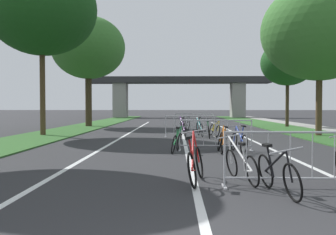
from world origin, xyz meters
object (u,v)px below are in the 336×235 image
(bicycle_red_10, at_px, (195,164))
(crowd_barrier_nearest, at_px, (290,160))
(tree_right_oak_near, at_px, (320,31))
(bicycle_teal_6, at_px, (200,129))
(crowd_barrier_second, at_px, (215,135))
(crowd_barrier_fourth, at_px, (194,122))
(tree_right_cypress_far, at_px, (288,63))
(bicycle_green_11, at_px, (177,141))
(bicycle_black_5, at_px, (277,174))
(bicycle_silver_8, at_px, (186,124))
(bicycle_orange_3, at_px, (222,142))
(bicycle_purple_2, at_px, (183,128))
(tree_left_pine_near, at_px, (88,48))
(crowd_barrier_third, at_px, (190,126))
(bicycle_yellow_7, at_px, (215,129))
(bicycle_blue_4, at_px, (239,141))
(bicycle_green_1, at_px, (209,131))
(bicycle_white_9, at_px, (241,164))
(tree_left_pine_far, at_px, (42,9))

(bicycle_red_10, bearing_deg, crowd_barrier_nearest, -1.30)
(tree_right_oak_near, xyz_separation_m, bicycle_teal_6, (-5.98, -0.07, -4.88))
(crowd_barrier_second, bearing_deg, crowd_barrier_fourth, 90.82)
(tree_right_cypress_far, height_order, bicycle_green_11, tree_right_cypress_far)
(tree_right_cypress_far, xyz_separation_m, bicycle_black_5, (-6.27, -21.11, -4.25))
(tree_right_oak_near, distance_m, crowd_barrier_fourth, 9.28)
(bicycle_silver_8, xyz_separation_m, bicycle_red_10, (-0.24, -16.79, 0.02))
(tree_right_cypress_far, distance_m, bicycle_black_5, 22.43)
(crowd_barrier_second, height_order, bicycle_black_5, crowd_barrier_second)
(bicycle_orange_3, height_order, bicycle_silver_8, bicycle_orange_3)
(tree_right_oak_near, bearing_deg, bicycle_orange_3, -129.34)
(bicycle_purple_2, bearing_deg, crowd_barrier_fourth, 72.15)
(tree_left_pine_near, height_order, bicycle_black_5, tree_left_pine_near)
(bicycle_black_5, height_order, bicycle_green_11, bicycle_green_11)
(bicycle_teal_6, relative_size, bicycle_green_11, 1.05)
(crowd_barrier_third, xyz_separation_m, bicycle_yellow_7, (1.24, 0.44, -0.18))
(tree_right_cypress_far, height_order, bicycle_yellow_7, tree_right_cypress_far)
(crowd_barrier_second, height_order, crowd_barrier_fourth, same)
(bicycle_blue_4, xyz_separation_m, bicycle_red_10, (-1.68, -5.11, 0.03))
(bicycle_blue_4, bearing_deg, bicycle_yellow_7, 81.99)
(crowd_barrier_fourth, bearing_deg, tree_left_pine_near, 155.77)
(crowd_barrier_second, bearing_deg, bicycle_green_1, 87.61)
(tree_left_pine_near, relative_size, bicycle_silver_8, 4.79)
(bicycle_green_1, height_order, bicycle_yellow_7, bicycle_yellow_7)
(bicycle_green_1, distance_m, bicycle_yellow_7, 1.09)
(bicycle_yellow_7, height_order, bicycle_red_10, bicycle_red_10)
(crowd_barrier_fourth, distance_m, bicycle_white_9, 16.99)
(tree_left_pine_far, height_order, crowd_barrier_nearest, tree_left_pine_far)
(bicycle_orange_3, bearing_deg, tree_right_cypress_far, 67.24)
(tree_right_oak_near, relative_size, bicycle_green_11, 4.84)
(tree_right_oak_near, xyz_separation_m, crowd_barrier_second, (-5.84, -6.44, -4.74))
(crowd_barrier_second, xyz_separation_m, bicycle_green_1, (0.22, 5.26, -0.18))
(crowd_barrier_second, xyz_separation_m, bicycle_white_9, (-0.04, -5.32, -0.17))
(bicycle_yellow_7, relative_size, bicycle_white_9, 1.01)
(bicycle_silver_8, relative_size, bicycle_white_9, 1.03)
(tree_left_pine_near, distance_m, tree_right_cypress_far, 14.50)
(tree_left_pine_near, bearing_deg, bicycle_white_9, -69.23)
(crowd_barrier_third, distance_m, bicycle_green_11, 6.28)
(bicycle_yellow_7, bearing_deg, bicycle_red_10, 71.61)
(crowd_barrier_nearest, xyz_separation_m, bicycle_white_9, (-0.82, 0.52, -0.17))
(bicycle_orange_3, relative_size, bicycle_silver_8, 0.95)
(tree_left_pine_far, distance_m, bicycle_red_10, 15.20)
(tree_left_pine_near, bearing_deg, tree_right_cypress_far, -1.51)
(crowd_barrier_nearest, bearing_deg, crowd_barrier_second, 97.57)
(tree_left_pine_near, distance_m, tree_right_oak_near, 16.16)
(bicycle_black_5, distance_m, bicycle_red_10, 1.63)
(tree_left_pine_near, relative_size, bicycle_green_1, 5.02)
(bicycle_purple_2, distance_m, bicycle_green_11, 6.83)
(crowd_barrier_nearest, height_order, bicycle_orange_3, crowd_barrier_nearest)
(bicycle_orange_3, distance_m, bicycle_green_11, 1.47)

